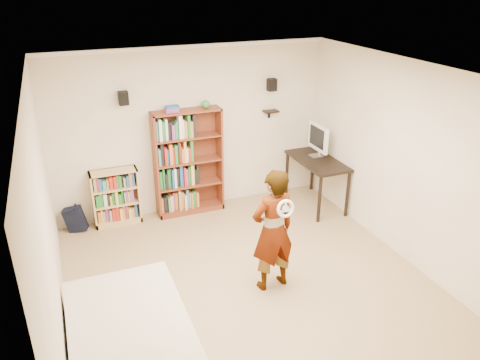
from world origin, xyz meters
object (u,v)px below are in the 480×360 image
object	(u,v)px
tall_bookshelf	(188,163)
low_bookshelf	(116,197)
computer_desk	(316,182)
person	(273,231)
daybed	(130,333)

from	to	relation	value
tall_bookshelf	low_bookshelf	size ratio (longest dim) A/B	1.92
low_bookshelf	computer_desk	bearing A→B (deg)	-10.38
tall_bookshelf	low_bookshelf	world-z (taller)	tall_bookshelf
person	computer_desk	bearing A→B (deg)	-140.01
tall_bookshelf	person	world-z (taller)	tall_bookshelf
low_bookshelf	daybed	world-z (taller)	low_bookshelf
tall_bookshelf	person	bearing A→B (deg)	-80.83
low_bookshelf	person	world-z (taller)	person
daybed	computer_desk	bearing A→B (deg)	33.22
tall_bookshelf	person	size ratio (longest dim) A/B	1.08
low_bookshelf	tall_bookshelf	bearing A→B (deg)	-1.17
computer_desk	tall_bookshelf	bearing A→B (deg)	164.50
low_bookshelf	computer_desk	distance (m)	3.31
tall_bookshelf	daybed	size ratio (longest dim) A/B	0.93
tall_bookshelf	person	xyz separation A→B (m)	(0.38, -2.37, -0.07)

